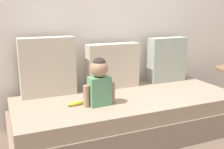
% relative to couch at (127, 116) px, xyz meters
% --- Properties ---
extents(ground_plane, '(12.00, 12.00, 0.00)m').
position_rel_couch_xyz_m(ground_plane, '(0.00, 0.00, -0.20)').
color(ground_plane, brown).
extents(back_wall, '(5.51, 0.10, 2.21)m').
position_rel_couch_xyz_m(back_wall, '(0.00, 0.61, 0.90)').
color(back_wall, silver).
rests_on(back_wall, ground).
extents(couch, '(2.31, 0.95, 0.40)m').
position_rel_couch_xyz_m(couch, '(0.00, 0.00, 0.00)').
color(couch, '#826C5B').
rests_on(couch, ground).
extents(throw_pillow_left, '(0.55, 0.16, 0.60)m').
position_rel_couch_xyz_m(throw_pillow_left, '(-0.72, 0.38, 0.50)').
color(throw_pillow_left, '#C1B29E').
rests_on(throw_pillow_left, couch).
extents(throw_pillow_center, '(0.59, 0.16, 0.50)m').
position_rel_couch_xyz_m(throw_pillow_center, '(0.00, 0.38, 0.45)').
color(throw_pillow_center, '#C1B29E').
rests_on(throw_pillow_center, couch).
extents(throw_pillow_right, '(0.46, 0.16, 0.53)m').
position_rel_couch_xyz_m(throw_pillow_right, '(0.72, 0.38, 0.47)').
color(throw_pillow_right, '#99A393').
rests_on(throw_pillow_right, couch).
extents(toddler, '(0.31, 0.16, 0.45)m').
position_rel_couch_xyz_m(toddler, '(-0.34, -0.11, 0.44)').
color(toddler, '#568E66').
rests_on(toddler, couch).
extents(banana, '(0.17, 0.07, 0.04)m').
position_rel_couch_xyz_m(banana, '(-0.55, -0.03, 0.22)').
color(banana, yellow).
rests_on(banana, couch).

